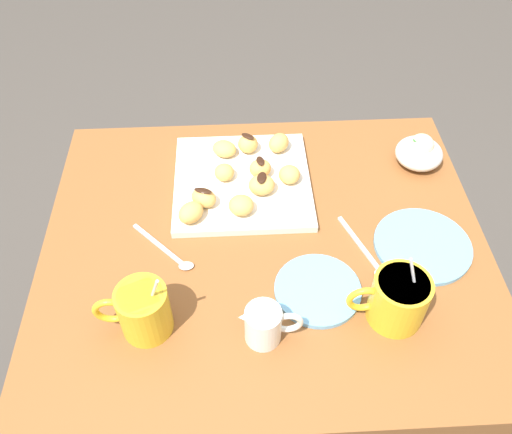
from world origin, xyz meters
TOP-DOWN VIEW (x-y plane):
  - ground_plane at (0.00, 0.00)m, footprint 8.00×8.00m
  - dining_table at (0.00, 0.00)m, footprint 0.85×0.73m
  - pastry_plate_square at (0.04, -0.16)m, footprint 0.28×0.28m
  - coffee_mug_mustard_left at (-0.21, 0.17)m, footprint 0.14×0.10m
  - coffee_mug_mustard_right at (0.21, 0.17)m, footprint 0.13×0.08m
  - cream_pitcher_white at (0.02, 0.20)m, footprint 0.10×0.06m
  - ice_cream_bowl at (-0.35, -0.21)m, footprint 0.10×0.10m
  - saucer_sky_left at (-0.30, 0.03)m, footprint 0.18×0.18m
  - saucer_sky_right at (-0.09, 0.12)m, footprint 0.15×0.15m
  - loose_spoon_near_saucer at (0.18, 0.02)m, footprint 0.12×0.12m
  - loose_spoon_by_plate at (-0.19, 0.04)m, footprint 0.07×0.15m
  - beignet_0 at (-0.00, -0.12)m, footprint 0.06×0.05m
  - chocolate_drizzle_0 at (-0.00, -0.12)m, footprint 0.03×0.04m
  - beignet_1 at (-0.05, -0.25)m, footprint 0.06×0.07m
  - beignet_2 at (0.07, -0.16)m, footprint 0.05×0.05m
  - beignet_3 at (0.07, -0.24)m, footprint 0.07×0.07m
  - beignet_4 at (0.12, -0.09)m, footprint 0.07×0.06m
  - chocolate_drizzle_4 at (0.12, -0.09)m, footprint 0.04×0.03m
  - beignet_5 at (0.04, -0.07)m, footprint 0.06×0.06m
  - beignet_6 at (0.14, -0.05)m, footprint 0.07×0.07m
  - beignet_7 at (-0.00, -0.17)m, footprint 0.05×0.04m
  - chocolate_drizzle_7 at (-0.00, -0.17)m, footprint 0.02×0.03m
  - beignet_8 at (0.02, -0.25)m, footprint 0.06×0.06m
  - chocolate_drizzle_8 at (0.02, -0.25)m, footprint 0.03×0.03m
  - beignet_9 at (-0.06, -0.15)m, footprint 0.06×0.06m

SIDE VIEW (x-z plane):
  - ground_plane at x=0.00m, z-range 0.00..0.00m
  - dining_table at x=0.00m, z-range 0.21..0.94m
  - loose_spoon_near_saucer at x=0.18m, z-range 0.73..0.74m
  - loose_spoon_by_plate at x=-0.19m, z-range 0.73..0.74m
  - saucer_sky_left at x=-0.30m, z-range 0.73..0.74m
  - saucer_sky_right at x=-0.09m, z-range 0.73..0.74m
  - pastry_plate_square at x=0.04m, z-range 0.73..0.75m
  - beignet_3 at x=0.07m, z-range 0.75..0.78m
  - ice_cream_bowl at x=-0.35m, z-range 0.73..0.80m
  - beignet_2 at x=0.07m, z-range 0.75..0.78m
  - beignet_5 at x=0.04m, z-range 0.75..0.79m
  - beignet_9 at x=-0.06m, z-range 0.75..0.79m
  - beignet_4 at x=0.12m, z-range 0.75..0.79m
  - beignet_6 at x=0.14m, z-range 0.75..0.79m
  - beignet_0 at x=0.00m, z-range 0.75..0.79m
  - beignet_1 at x=-0.05m, z-range 0.75..0.79m
  - beignet_7 at x=0.00m, z-range 0.75..0.79m
  - beignet_8 at x=0.02m, z-range 0.75..0.79m
  - cream_pitcher_white at x=0.02m, z-range 0.74..0.81m
  - coffee_mug_mustard_right at x=0.21m, z-range 0.71..0.86m
  - coffee_mug_mustard_left at x=-0.21m, z-range 0.71..0.86m
  - chocolate_drizzle_4 at x=0.12m, z-range 0.79..0.79m
  - chocolate_drizzle_0 at x=0.00m, z-range 0.79..0.79m
  - chocolate_drizzle_7 at x=0.00m, z-range 0.79..0.79m
  - chocolate_drizzle_8 at x=0.02m, z-range 0.79..0.79m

